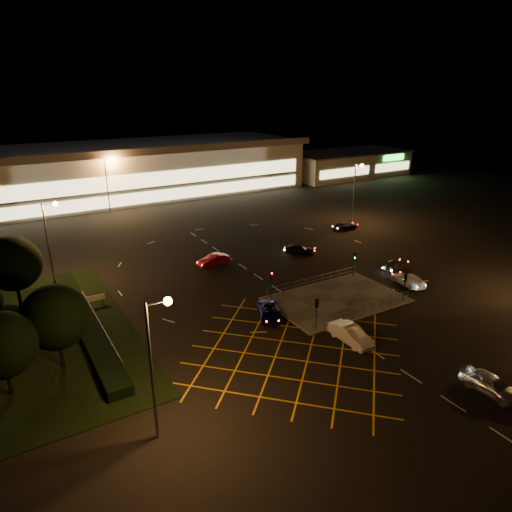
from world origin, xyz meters
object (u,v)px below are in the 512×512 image
signal_sw (317,308)px  car_left_blue (270,312)px  signal_se (405,282)px  car_right_silver (396,265)px  signal_nw (271,279)px  car_far_dkgrey (300,249)px  car_queue_white (351,334)px  car_approach_white (408,279)px  car_near_silver (491,384)px  car_east_grey (345,226)px  signal_ne (354,259)px  car_circ_red (214,260)px

signal_sw → car_left_blue: 5.33m
signal_se → car_right_silver: signal_se is taller
signal_nw → car_right_silver: 18.42m
signal_nw → car_far_dkgrey: size_ratio=0.75×
signal_sw → signal_nw: (0.00, 7.99, 0.00)m
signal_nw → car_far_dkgrey: bearing=42.1°
car_left_blue → car_queue_white: bearing=-39.7°
car_queue_white → car_approach_white: 15.94m
signal_se → car_queue_white: size_ratio=0.66×
car_near_silver → car_queue_white: 11.85m
car_far_dkgrey → car_east_grey: bearing=-29.1°
signal_se → car_approach_white: bearing=-144.6°
signal_ne → car_right_silver: size_ratio=0.80×
car_approach_white → car_circ_red: bearing=-39.3°
signal_nw → car_right_silver: (18.32, -1.00, -1.70)m
signal_se → signal_nw: size_ratio=1.00×
car_near_silver → signal_sw: bearing=108.0°
car_approach_white → car_east_grey: bearing=-105.8°
car_near_silver → car_approach_white: car_near_silver is taller
car_circ_red → car_east_grey: (25.60, 3.34, -0.11)m
car_near_silver → car_circ_red: (-6.54, 34.90, -0.06)m
car_far_dkgrey → car_circ_red: (-12.37, 2.12, 0.11)m
car_queue_white → car_approach_white: size_ratio=1.03×
car_circ_red → car_right_silver: bearing=49.6°
car_near_silver → car_circ_red: size_ratio=1.04×
car_far_dkgrey → car_circ_red: size_ratio=0.96×
car_near_silver → car_queue_white: size_ratio=0.96×
car_queue_white → signal_sw: bearing=111.4°
car_left_blue → signal_ne: bearing=38.1°
car_queue_white → car_left_blue: car_queue_white is taller
car_left_blue → car_far_dkgrey: bearing=69.2°
car_east_grey → car_approach_white: (-8.54, -20.84, 0.06)m
car_queue_white → car_left_blue: bearing=115.7°
signal_se → car_approach_white: size_ratio=0.68×
signal_sw → signal_ne: (12.00, 7.99, 0.00)m
signal_sw → car_east_grey: size_ratio=0.72×
car_near_silver → signal_ne: bearing=71.2°
car_left_blue → car_right_silver: 20.95m
car_queue_white → car_far_dkgrey: (9.96, 21.66, -0.17)m
car_east_grey → car_circ_red: bearing=97.9°
signal_sw → car_left_blue: (-2.47, 4.40, -1.72)m
car_right_silver → signal_sw: bearing=97.6°
signal_sw → car_queue_white: signal_sw is taller
signal_sw → car_circ_red: (-1.04, 20.35, -1.64)m
signal_se → car_circ_red: 24.23m
car_circ_red → car_queue_white: bearing=0.0°
car_left_blue → car_right_silver: car_right_silver is taller
signal_se → car_right_silver: (6.32, 6.99, -1.70)m
car_queue_white → car_right_silver: car_queue_white is taller
car_left_blue → car_circ_red: 16.02m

